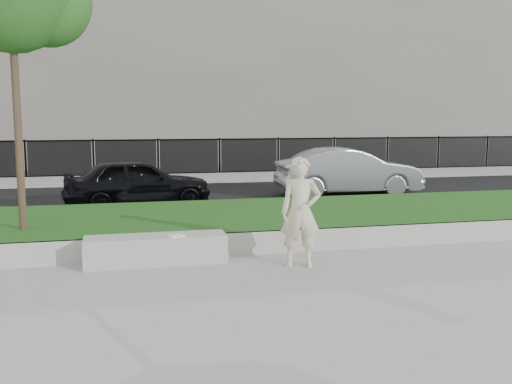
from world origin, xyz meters
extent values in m
plane|color=gray|center=(0.00, 0.00, 0.00)|extent=(90.00, 90.00, 0.00)
cube|color=black|center=(0.00, 3.00, 0.20)|extent=(34.00, 4.00, 0.40)
cube|color=#99978F|center=(0.00, 1.04, 0.20)|extent=(34.00, 0.08, 0.40)
cube|color=black|center=(0.00, 8.50, 0.02)|extent=(34.00, 7.00, 0.04)
cube|color=gray|center=(0.00, 13.00, 0.06)|extent=(34.00, 3.00, 0.12)
cube|color=slate|center=(0.00, 12.00, 0.24)|extent=(32.00, 0.30, 0.24)
cube|color=black|center=(0.00, 12.00, 0.87)|extent=(32.00, 0.04, 1.50)
cube|color=black|center=(0.00, 12.00, 1.57)|extent=(32.00, 0.05, 0.05)
cube|color=black|center=(0.00, 12.00, 0.37)|extent=(32.00, 0.05, 0.05)
cube|color=#656159|center=(0.00, 20.00, 5.00)|extent=(34.00, 10.00, 10.00)
cube|color=#99978F|center=(-1.35, 0.80, 0.23)|extent=(2.26, 0.57, 0.46)
imported|color=beige|center=(0.88, 0.11, 0.87)|extent=(0.72, 0.55, 1.74)
cube|color=white|center=(-1.04, 0.63, 0.48)|extent=(0.29, 0.26, 0.03)
cylinder|color=#38281C|center=(-3.58, 2.22, 3.14)|extent=(0.13, 0.13, 5.47)
sphere|color=#1B511B|center=(-3.03, 2.44, 4.34)|extent=(1.53, 1.53, 1.53)
imported|color=black|center=(-1.48, 6.65, 0.68)|extent=(3.93, 2.04, 1.28)
imported|color=gray|center=(4.74, 7.54, 0.74)|extent=(4.32, 1.65, 1.41)
camera|label=1|loc=(-1.85, -8.36, 2.36)|focal=40.00mm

